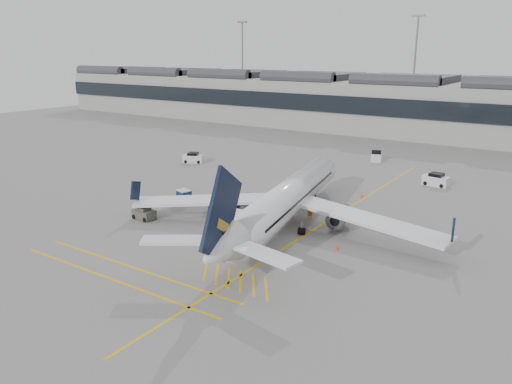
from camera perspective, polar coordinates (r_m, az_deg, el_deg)
The scene contains 18 objects.
ground at distance 51.17m, azimuth -6.87°, elevation -4.27°, with size 220.00×220.00×0.00m, color gray.
terminal at distance 113.22m, azimuth 17.68°, elevation 9.41°, with size 200.00×20.45×12.40m.
light_masts at distance 126.68m, azimuth 19.15°, elevation 13.70°, with size 113.00×0.60×25.45m.
apron_markings at distance 53.94m, azimuth 8.29°, elevation -3.24°, with size 0.25×60.00×0.01m, color gold.
airliner_main at distance 50.90m, azimuth 3.41°, elevation -0.94°, with size 32.41×35.75×9.61m.
belt_loader at distance 53.85m, azimuth 0.80°, elevation -2.48°, with size 4.86×2.79×1.93m.
baggage_cart_a at distance 50.61m, azimuth -1.86°, elevation -3.18°, with size 1.88×1.58×1.88m.
baggage_cart_b at distance 56.54m, azimuth -4.62°, elevation -1.30°, with size 1.80×1.60×1.62m.
baggage_cart_c at distance 54.78m, azimuth 0.34°, elevation -1.69°, with size 1.85×1.56×1.84m.
baggage_cart_d at distance 59.49m, azimuth -8.22°, elevation -0.50°, with size 1.91×1.71×1.69m.
ramp_agent_a at distance 53.87m, azimuth 6.21°, elevation -2.21°, with size 0.64×0.42×1.77m, color #E85B0C.
ramp_agent_b at distance 52.79m, azimuth 2.76°, elevation -2.54°, with size 0.84×0.65×1.73m, color #EB470C.
pushback_tug at distance 54.99m, azimuth -12.66°, elevation -2.44°, with size 2.51×1.64×1.35m.
safety_cone_nose at distance 63.05m, azimuth 11.99°, elevation -0.34°, with size 0.40×0.40×0.55m, color #F24C0A.
safety_cone_engine at distance 46.24m, azimuth 9.19°, elevation -6.25°, with size 0.39×0.39×0.55m, color #F24C0A.
service_van_left at distance 81.35m, azimuth -7.20°, elevation 3.87°, with size 3.58×2.83×1.65m.
service_van_mid at distance 84.32m, azimuth 13.57°, elevation 3.97°, with size 2.57×3.57×1.65m.
service_van_right at distance 71.11m, azimuth 19.89°, elevation 1.30°, with size 3.55×2.12×1.72m.
Camera 1 is at (31.61, -36.19, 17.58)m, focal length 35.00 mm.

